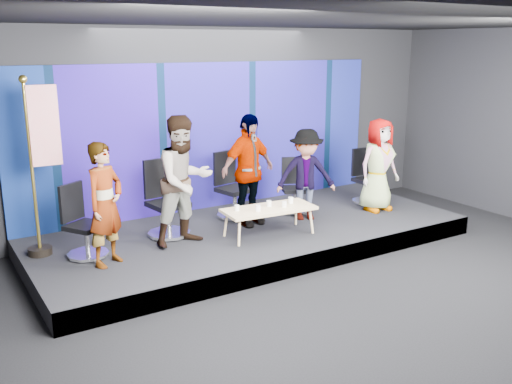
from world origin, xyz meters
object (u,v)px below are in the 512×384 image
(panelist_b, at_px, (184,181))
(mug_b, at_px, (258,208))
(panelist_a, at_px, (105,204))
(chair_c, at_px, (232,196))
(chair_e, at_px, (366,185))
(chair_b, at_px, (166,211))
(coffee_table, at_px, (269,210))
(panelist_e, at_px, (378,165))
(mug_d, at_px, (284,204))
(mug_e, at_px, (291,200))
(mug_c, at_px, (269,204))
(chair_d, at_px, (294,194))
(panelist_d, at_px, (306,175))
(panelist_c, at_px, (248,170))
(flag_stand, at_px, (41,162))
(mug_a, at_px, (237,208))
(chair_a, at_px, (84,233))

(panelist_b, xyz_separation_m, mug_b, (1.03, -0.40, -0.47))
(panelist_a, distance_m, chair_c, 2.76)
(chair_e, bearing_deg, mug_b, -165.50)
(panelist_a, height_order, chair_c, panelist_a)
(chair_b, height_order, coffee_table, chair_b)
(panelist_e, height_order, mug_d, panelist_e)
(chair_b, xyz_separation_m, mug_e, (1.81, -0.79, 0.10))
(chair_e, xyz_separation_m, panelist_e, (-0.17, -0.47, 0.49))
(panelist_e, relative_size, mug_c, 18.08)
(chair_d, bearing_deg, mug_b, -120.16)
(mug_b, relative_size, mug_e, 0.99)
(mug_b, bearing_deg, mug_c, 24.33)
(chair_c, height_order, chair_e, chair_c)
(mug_d, bearing_deg, chair_d, 47.88)
(panelist_a, height_order, mug_d, panelist_a)
(panelist_b, xyz_separation_m, panelist_d, (2.26, 0.06, -0.19))
(chair_b, relative_size, chair_c, 1.05)
(panelist_a, distance_m, chair_b, 1.43)
(panelist_c, xyz_separation_m, panelist_e, (2.40, -0.49, -0.09))
(chair_b, xyz_separation_m, mug_c, (1.41, -0.77, 0.10))
(panelist_b, xyz_separation_m, coffee_table, (1.27, -0.33, -0.56))
(mug_d, relative_size, flag_stand, 0.04)
(panelist_a, bearing_deg, panelist_d, -27.59)
(panelist_a, bearing_deg, chair_d, -20.16)
(chair_b, distance_m, mug_b, 1.44)
(chair_c, xyz_separation_m, chair_d, (1.10, -0.28, -0.06))
(chair_b, height_order, flag_stand, flag_stand)
(panelist_c, xyz_separation_m, mug_a, (-0.51, -0.52, -0.43))
(panelist_c, height_order, flag_stand, flag_stand)
(panelist_b, xyz_separation_m, mug_a, (0.77, -0.20, -0.48))
(panelist_a, distance_m, chair_e, 5.15)
(mug_d, bearing_deg, panelist_c, 105.59)
(panelist_c, xyz_separation_m, flag_stand, (-3.13, 0.32, 0.42))
(chair_b, bearing_deg, mug_b, -46.91)
(chair_e, distance_m, mug_a, 3.13)
(panelist_e, relative_size, coffee_table, 1.11)
(coffee_table, relative_size, mug_e, 15.70)
(coffee_table, relative_size, mug_b, 15.94)
(chair_a, bearing_deg, flag_stand, 104.35)
(chair_c, distance_m, panelist_d, 1.32)
(panelist_e, height_order, mug_a, panelist_e)
(chair_c, bearing_deg, chair_b, -178.47)
(mug_a, xyz_separation_m, mug_b, (0.26, -0.20, 0.00))
(panelist_a, distance_m, mug_c, 2.58)
(chair_d, height_order, panelist_d, panelist_d)
(chair_c, relative_size, chair_d, 1.18)
(mug_a, xyz_separation_m, mug_d, (0.72, -0.23, 0.00))
(flag_stand, bearing_deg, panelist_e, -6.40)
(mug_b, height_order, flag_stand, flag_stand)
(chair_b, distance_m, chair_c, 1.40)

